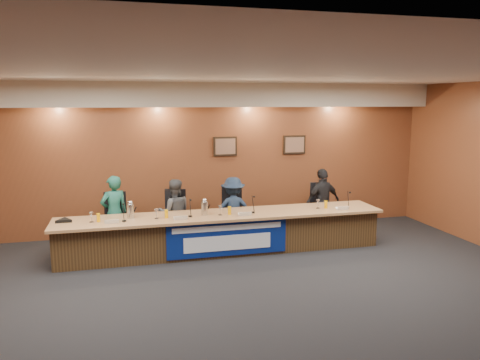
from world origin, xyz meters
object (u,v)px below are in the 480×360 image
at_px(office_chair_b, 174,220).
at_px(speakerphone, 64,220).
at_px(panelist_b, 174,213).
at_px(panelist_c, 233,209).
at_px(dais_body, 223,234).
at_px(carafe_mid, 205,208).
at_px(office_chair_c, 232,217).
at_px(panelist_d, 323,202).
at_px(carafe_left, 130,211).
at_px(office_chair_a, 115,224).
at_px(panelist_a, 114,213).
at_px(office_chair_d, 320,211).
at_px(banner, 228,238).

relative_size(office_chair_b, speakerphone, 1.50).
distance_m(panelist_b, panelist_c, 1.18).
xyz_separation_m(dais_body, panelist_c, (0.35, 0.62, 0.31)).
relative_size(panelist_c, carafe_mid, 5.31).
distance_m(office_chair_c, carafe_mid, 1.12).
distance_m(panelist_d, office_chair_b, 3.15).
relative_size(panelist_b, carafe_left, 5.17).
bearing_deg(carafe_mid, office_chair_b, 121.82).
height_order(office_chair_c, carafe_mid, carafe_mid).
xyz_separation_m(office_chair_a, speakerphone, (-0.83, -0.67, 0.30)).
bearing_deg(office_chair_a, carafe_left, -61.69).
bearing_deg(speakerphone, dais_body, -0.92).
relative_size(panelist_a, carafe_left, 5.62).
height_order(panelist_d, office_chair_d, panelist_d).
height_order(panelist_c, office_chair_c, panelist_c).
bearing_deg(panelist_c, carafe_mid, 46.93).
bearing_deg(office_chair_d, dais_body, -145.20).
height_order(office_chair_d, carafe_left, carafe_left).
bearing_deg(dais_body, panelist_b, 143.47).
distance_m(banner, office_chair_b, 1.41).
distance_m(panelist_b, carafe_left, 1.05).
distance_m(dais_body, office_chair_d, 2.41).
bearing_deg(office_chair_d, office_chair_b, -162.57).
xyz_separation_m(panelist_a, office_chair_a, (0.00, 0.10, -0.24)).
distance_m(panelist_d, office_chair_d, 0.25).
distance_m(panelist_b, office_chair_c, 1.20).
bearing_deg(speakerphone, carafe_left, -0.62).
relative_size(dais_body, office_chair_b, 12.50).
bearing_deg(carafe_mid, office_chair_a, 154.37).
bearing_deg(panelist_a, office_chair_c, 161.23).
xyz_separation_m(banner, speakerphone, (-2.81, 0.46, 0.40)).
height_order(banner, office_chair_d, banner).
relative_size(office_chair_d, carafe_mid, 1.93).
height_order(banner, speakerphone, speakerphone).
height_order(panelist_b, carafe_left, panelist_b).
height_order(panelist_d, office_chair_b, panelist_d).
bearing_deg(office_chair_d, office_chair_a, -162.57).
xyz_separation_m(panelist_a, panelist_c, (2.32, 0.00, -0.06)).
distance_m(office_chair_b, office_chair_d, 3.14).
bearing_deg(office_chair_c, office_chair_b, -167.25).
bearing_deg(banner, panelist_b, 128.96).
bearing_deg(panelist_c, dais_body, 63.67).
distance_m(banner, panelist_d, 2.54).
height_order(dais_body, office_chair_a, dais_body).
distance_m(panelist_a, office_chair_a, 0.26).
xyz_separation_m(office_chair_a, office_chair_d, (4.28, 0.00, 0.00)).
distance_m(office_chair_b, speakerphone, 2.10).
relative_size(panelist_b, panelist_d, 0.93).
relative_size(panelist_d, carafe_left, 5.55).
bearing_deg(dais_body, panelist_a, 162.58).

